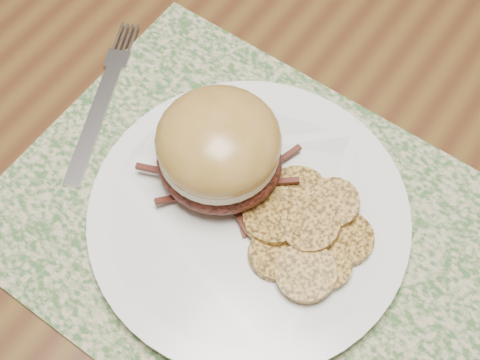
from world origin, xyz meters
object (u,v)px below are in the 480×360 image
pork_sandwich (219,149)px  fork (103,99)px  dining_table (284,85)px  dinner_plate (249,216)px

pork_sandwich → fork: pork_sandwich is taller
pork_sandwich → fork: size_ratio=0.76×
dining_table → fork: bearing=-121.2°
dinner_plate → pork_sandwich: pork_sandwich is taller
fork → dining_table: bearing=35.0°
fork → dinner_plate: bearing=-30.8°
fork → pork_sandwich: bearing=-26.1°
dining_table → dinner_plate: bearing=-66.2°
dining_table → pork_sandwich: bearing=-76.6°
dinner_plate → fork: bearing=173.0°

